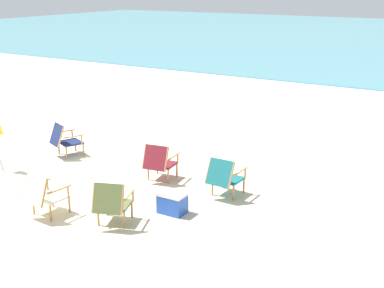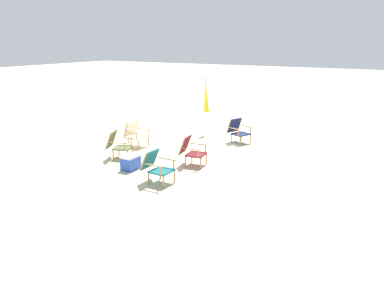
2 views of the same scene
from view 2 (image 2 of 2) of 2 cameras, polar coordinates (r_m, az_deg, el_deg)
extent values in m
plane|color=beige|center=(12.32, -1.85, -0.29)|extent=(80.00, 80.00, 0.00)
cube|color=beige|center=(12.23, -8.13, 0.99)|extent=(0.56, 0.52, 0.04)
cube|color=beige|center=(12.39, -9.29, 2.30)|extent=(0.51, 0.25, 0.50)
cylinder|color=#AD7F4C|center=(12.30, -6.63, 0.35)|extent=(0.04, 0.04, 0.32)
cylinder|color=#AD7F4C|center=(11.96, -8.10, -0.13)|extent=(0.04, 0.04, 0.32)
cylinder|color=#AD7F4C|center=(12.58, -8.11, 0.65)|extent=(0.04, 0.04, 0.32)
cylinder|color=#AD7F4C|center=(12.25, -9.59, 0.18)|extent=(0.04, 0.04, 0.32)
cube|color=#AD7F4C|center=(12.39, -7.36, 2.26)|extent=(0.08, 0.53, 0.02)
cylinder|color=#AD7F4C|center=(12.29, -6.69, 1.65)|extent=(0.04, 0.04, 0.22)
cube|color=#AD7F4C|center=(11.99, -9.15, 1.75)|extent=(0.08, 0.53, 0.02)
cylinder|color=#AD7F4C|center=(11.89, -8.47, 1.11)|extent=(0.04, 0.04, 0.22)
cylinder|color=#AD7F4C|center=(12.57, -8.48, 2.52)|extent=(0.06, 0.21, 0.50)
cylinder|color=#AD7F4C|center=(12.22, -10.11, 2.07)|extent=(0.06, 0.21, 0.50)
cube|color=maroon|center=(10.30, 0.63, -1.60)|extent=(0.58, 0.55, 0.04)
cube|color=maroon|center=(10.35, -1.08, -0.11)|extent=(0.52, 0.29, 0.50)
cylinder|color=#AD7F4C|center=(10.49, 2.19, -2.21)|extent=(0.04, 0.04, 0.32)
cylinder|color=#AD7F4C|center=(10.07, 1.31, -2.96)|extent=(0.04, 0.04, 0.32)
cylinder|color=#AD7F4C|center=(10.63, -0.01, -1.95)|extent=(0.04, 0.04, 0.32)
cylinder|color=#AD7F4C|center=(10.22, -0.97, -2.68)|extent=(0.04, 0.04, 0.32)
cube|color=#AD7F4C|center=(10.50, 1.08, -0.02)|extent=(0.11, 0.53, 0.02)
cylinder|color=#AD7F4C|center=(10.47, 2.04, -0.70)|extent=(0.04, 0.04, 0.22)
cube|color=#AD7F4C|center=(10.00, -0.04, -0.82)|extent=(0.11, 0.53, 0.02)
cylinder|color=#AD7F4C|center=(9.96, 0.97, -1.54)|extent=(0.04, 0.04, 0.22)
cylinder|color=#AD7F4C|center=(10.58, -0.55, 0.23)|extent=(0.07, 0.23, 0.50)
cylinder|color=#AD7F4C|center=(10.13, -1.63, -0.47)|extent=(0.07, 0.23, 0.50)
cube|color=#196066|center=(9.04, -4.66, -4.12)|extent=(0.53, 0.49, 0.04)
cube|color=#196066|center=(9.17, -6.47, -2.34)|extent=(0.50, 0.26, 0.49)
cylinder|color=#AD7F4C|center=(9.16, -2.68, -4.89)|extent=(0.04, 0.04, 0.32)
cylinder|color=#AD7F4C|center=(8.80, -4.38, -5.79)|extent=(0.04, 0.04, 0.32)
cylinder|color=#AD7F4C|center=(9.39, -4.87, -4.40)|extent=(0.04, 0.04, 0.32)
cylinder|color=#AD7F4C|center=(9.04, -6.62, -5.25)|extent=(0.04, 0.04, 0.32)
cube|color=#AD7F4C|center=(9.20, -3.77, -2.31)|extent=(0.05, 0.53, 0.02)
cylinder|color=#AD7F4C|center=(9.13, -2.79, -3.16)|extent=(0.04, 0.04, 0.22)
cube|color=#AD7F4C|center=(8.77, -5.87, -3.26)|extent=(0.05, 0.53, 0.02)
cylinder|color=#AD7F4C|center=(8.70, -4.85, -4.16)|extent=(0.04, 0.04, 0.22)
cylinder|color=#AD7F4C|center=(9.36, -5.52, -1.94)|extent=(0.05, 0.26, 0.49)
cylinder|color=#AD7F4C|center=(8.98, -7.46, -2.76)|extent=(0.05, 0.26, 0.49)
cube|color=#515B33|center=(11.13, -10.51, -0.56)|extent=(0.65, 0.63, 0.04)
cube|color=#515B33|center=(11.18, -12.18, 0.71)|extent=(0.54, 0.38, 0.50)
cylinder|color=#AD7F4C|center=(11.32, -9.04, -1.07)|extent=(0.04, 0.04, 0.32)
cylinder|color=#AD7F4C|center=(10.89, -9.81, -1.76)|extent=(0.04, 0.04, 0.32)
cylinder|color=#AD7F4C|center=(11.46, -11.10, -0.96)|extent=(0.04, 0.04, 0.32)
cylinder|color=#AD7F4C|center=(11.04, -11.93, -1.64)|extent=(0.04, 0.04, 0.32)
cube|color=#AD7F4C|center=(11.33, -10.19, 0.89)|extent=(0.22, 0.51, 0.02)
cylinder|color=#AD7F4C|center=(11.30, -9.26, 0.32)|extent=(0.04, 0.04, 0.22)
cube|color=#AD7F4C|center=(10.82, -11.16, 0.16)|extent=(0.22, 0.51, 0.02)
cylinder|color=#AD7F4C|center=(10.79, -10.20, -0.45)|extent=(0.04, 0.04, 0.22)
cylinder|color=#AD7F4C|center=(11.41, -11.72, 1.03)|extent=(0.12, 0.23, 0.50)
cylinder|color=#AD7F4C|center=(10.95, -12.66, 0.38)|extent=(0.12, 0.23, 0.50)
cube|color=#19234C|center=(12.66, 7.45, 1.51)|extent=(0.67, 0.65, 0.04)
cube|color=#19234C|center=(12.84, 6.46, 2.86)|extent=(0.54, 0.39, 0.50)
cylinder|color=#AD7F4C|center=(12.71, 8.86, 0.77)|extent=(0.04, 0.04, 0.32)
cylinder|color=#AD7F4C|center=(12.39, 7.35, 0.45)|extent=(0.04, 0.04, 0.32)
cylinder|color=#AD7F4C|center=(13.01, 7.51, 1.16)|extent=(0.04, 0.04, 0.32)
cylinder|color=#AD7F4C|center=(12.69, 5.99, 0.85)|extent=(0.04, 0.04, 0.32)
cube|color=#AD7F4C|center=(12.82, 8.33, 2.66)|extent=(0.24, 0.50, 0.02)
cylinder|color=#AD7F4C|center=(12.71, 8.90, 2.03)|extent=(0.04, 0.04, 0.22)
cube|color=#AD7F4C|center=(12.43, 6.50, 2.33)|extent=(0.24, 0.50, 0.02)
cylinder|color=#AD7F4C|center=(12.33, 7.08, 1.67)|extent=(0.04, 0.04, 0.22)
cylinder|color=#AD7F4C|center=(13.01, 7.28, 3.00)|extent=(0.12, 0.22, 0.50)
cylinder|color=#AD7F4C|center=(12.67, 5.62, 2.71)|extent=(0.12, 0.22, 0.50)
cylinder|color=#B7B2A8|center=(13.79, 2.10, 5.84)|extent=(0.28, 0.22, 2.09)
cone|color=yellow|center=(13.68, 2.15, 7.31)|extent=(0.43, 0.39, 1.17)
sphere|color=#B7B2A8|center=(13.52, 2.23, 10.10)|extent=(0.06, 0.06, 0.06)
cube|color=blue|center=(10.19, -9.33, -2.90)|extent=(0.48, 0.34, 0.34)
cube|color=white|center=(10.13, -9.38, -1.82)|extent=(0.49, 0.35, 0.06)
camera|label=1|loc=(13.88, -51.34, 12.83)|focal=50.00mm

